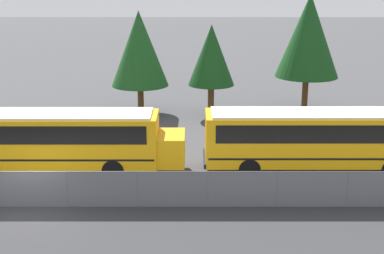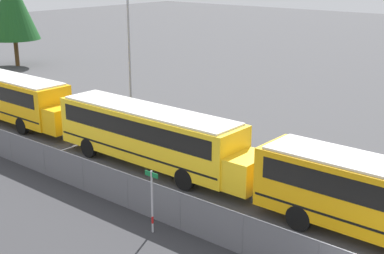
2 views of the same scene
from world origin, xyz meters
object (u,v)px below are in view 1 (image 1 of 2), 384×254
object	(u,v)px
tree_0	(308,36)
tree_3	(211,55)
school_bus_3	(50,137)
tree_2	(139,49)
school_bus_4	(322,136)

from	to	relation	value
tree_0	tree_3	bearing A→B (deg)	-169.73
school_bus_3	tree_2	xyz separation A→B (m)	(3.43, 11.92, 2.79)
school_bus_4	tree_0	distance (m)	12.96
tree_2	tree_3	bearing A→B (deg)	-7.61
tree_0	tree_2	world-z (taller)	tree_0
school_bus_3	school_bus_4	size ratio (longest dim) A/B	1.00
tree_3	tree_0	bearing A→B (deg)	10.27
tree_0	tree_3	distance (m)	7.16
tree_0	tree_2	bearing A→B (deg)	-177.23
school_bus_3	school_bus_4	distance (m)	13.82
school_bus_4	tree_2	world-z (taller)	tree_2
school_bus_4	tree_3	size ratio (longest dim) A/B	1.99
school_bus_3	tree_3	distance (m)	14.30
tree_0	tree_2	size ratio (longest dim) A/B	1.15
school_bus_4	tree_3	xyz separation A→B (m)	(-5.32, 11.08, 2.42)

